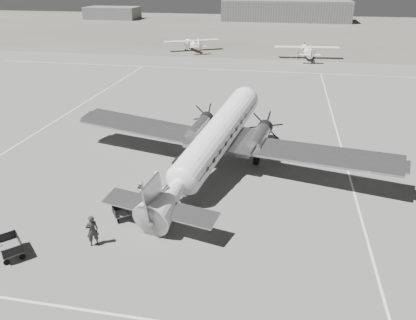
# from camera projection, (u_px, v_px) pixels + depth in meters

# --- Properties ---
(ground) EXTENTS (260.00, 260.00, 0.00)m
(ground) POSITION_uv_depth(u_px,v_px,m) (194.00, 181.00, 31.54)
(ground) COLOR slate
(ground) RESTS_ON ground
(taxi_line_near) EXTENTS (60.00, 0.15, 0.01)m
(taxi_line_near) POSITION_uv_depth(u_px,v_px,m) (129.00, 317.00, 19.05)
(taxi_line_near) COLOR white
(taxi_line_near) RESTS_ON ground
(taxi_line_right) EXTENTS (0.15, 80.00, 0.01)m
(taxi_line_right) POSITION_uv_depth(u_px,v_px,m) (355.00, 195.00, 29.50)
(taxi_line_right) COLOR white
(taxi_line_right) RESTS_ON ground
(taxi_line_left) EXTENTS (0.15, 60.00, 0.01)m
(taxi_line_left) POSITION_uv_depth(u_px,v_px,m) (51.00, 124.00, 43.50)
(taxi_line_left) COLOR white
(taxi_line_left) RESTS_ON ground
(taxi_line_horizon) EXTENTS (90.00, 0.15, 0.01)m
(taxi_line_horizon) POSITION_uv_depth(u_px,v_px,m) (246.00, 71.00, 67.21)
(taxi_line_horizon) COLOR white
(taxi_line_horizon) RESTS_ON ground
(grass_infield) EXTENTS (260.00, 90.00, 0.01)m
(grass_infield) POSITION_uv_depth(u_px,v_px,m) (266.00, 30.00, 116.27)
(grass_infield) COLOR #676457
(grass_infield) RESTS_ON ground
(hangar_main) EXTENTS (42.00, 14.00, 6.60)m
(hangar_main) POSITION_uv_depth(u_px,v_px,m) (286.00, 10.00, 136.34)
(hangar_main) COLOR slate
(hangar_main) RESTS_ON ground
(shed_secondary) EXTENTS (18.00, 10.00, 4.00)m
(shed_secondary) POSITION_uv_depth(u_px,v_px,m) (113.00, 13.00, 142.59)
(shed_secondary) COLOR slate
(shed_secondary) RESTS_ON ground
(dc3_airliner) EXTENTS (31.74, 25.37, 5.34)m
(dc3_airliner) POSITION_uv_depth(u_px,v_px,m) (213.00, 144.00, 31.39)
(dc3_airliner) COLOR #AAAAAD
(dc3_airliner) RESTS_ON ground
(light_plane_left) EXTENTS (14.70, 13.81, 2.41)m
(light_plane_left) POSITION_uv_depth(u_px,v_px,m) (193.00, 45.00, 83.69)
(light_plane_left) COLOR white
(light_plane_left) RESTS_ON ground
(light_plane_right) EXTENTS (12.98, 10.90, 2.52)m
(light_plane_right) POSITION_uv_depth(u_px,v_px,m) (307.00, 52.00, 75.86)
(light_plane_right) COLOR white
(light_plane_right) RESTS_ON ground
(baggage_cart_near) EXTENTS (2.01, 1.91, 0.93)m
(baggage_cart_near) POSITION_uv_depth(u_px,v_px,m) (126.00, 212.00, 26.56)
(baggage_cart_near) COLOR slate
(baggage_cart_near) RESTS_ON ground
(baggage_cart_far) EXTENTS (2.27, 2.25, 1.06)m
(baggage_cart_far) POSITION_uv_depth(u_px,v_px,m) (10.00, 248.00, 23.00)
(baggage_cart_far) COLOR slate
(baggage_cart_far) RESTS_ON ground
(ground_crew) EXTENTS (0.87, 0.84, 2.01)m
(ground_crew) POSITION_uv_depth(u_px,v_px,m) (92.00, 230.00, 23.71)
(ground_crew) COLOR #282828
(ground_crew) RESTS_ON ground
(ramp_agent) EXTENTS (0.80, 0.95, 1.74)m
(ramp_agent) POSITION_uv_depth(u_px,v_px,m) (142.00, 193.00, 28.05)
(ramp_agent) COLOR silver
(ramp_agent) RESTS_ON ground
(passenger) EXTENTS (0.78, 0.92, 1.60)m
(passenger) POSITION_uv_depth(u_px,v_px,m) (157.00, 181.00, 29.81)
(passenger) COLOR #B1B1AE
(passenger) RESTS_ON ground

